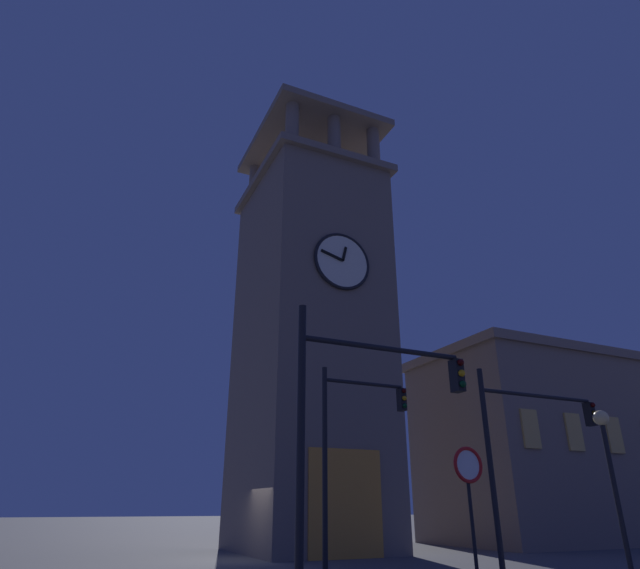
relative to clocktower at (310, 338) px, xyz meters
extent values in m
plane|color=#4C4C51|center=(3.81, 2.25, -9.71)|extent=(200.00, 200.00, 0.00)
cube|color=#75665B|center=(0.00, -0.02, -0.61)|extent=(6.00, 7.30, 18.20)
cube|color=#75665B|center=(0.00, -0.02, 8.69)|extent=(6.60, 7.90, 0.40)
cylinder|color=#75665B|center=(-2.40, 3.03, 10.18)|extent=(0.70, 0.70, 2.58)
cylinder|color=#75665B|center=(0.00, 3.03, 10.18)|extent=(0.70, 0.70, 2.58)
cylinder|color=#75665B|center=(2.40, 3.03, 10.18)|extent=(0.70, 0.70, 2.58)
cylinder|color=#75665B|center=(-2.40, -3.07, 10.18)|extent=(0.70, 0.70, 2.58)
cylinder|color=#75665B|center=(0.00, -3.07, 10.18)|extent=(0.70, 0.70, 2.58)
cylinder|color=#75665B|center=(2.40, -3.07, 10.18)|extent=(0.70, 0.70, 2.58)
cube|color=#75665B|center=(0.00, -0.02, 11.67)|extent=(6.60, 7.90, 0.40)
cylinder|color=black|center=(0.00, -0.02, 13.23)|extent=(0.12, 0.12, 2.71)
cylinder|color=silver|center=(0.00, 3.69, 2.67)|extent=(2.72, 0.12, 2.72)
torus|color=black|center=(0.00, 3.71, 2.67)|extent=(2.88, 0.16, 2.88)
cube|color=black|center=(-0.08, 3.79, 3.03)|extent=(0.28, 0.06, 0.75)
cube|color=black|center=(0.56, 3.79, 2.82)|extent=(1.14, 0.06, 0.42)
cube|color=orange|center=(0.00, 3.58, -7.71)|extent=(3.20, 0.24, 4.00)
cube|color=gray|center=(-18.05, 0.32, -4.95)|extent=(19.96, 8.03, 9.51)
cube|color=gray|center=(-18.05, 0.32, 0.05)|extent=(20.36, 8.43, 0.50)
cube|color=#E0B259|center=(-15.19, 4.38, -4.48)|extent=(1.00, 0.12, 1.80)
cube|color=#E0B259|center=(-12.34, 4.38, -4.48)|extent=(1.00, 0.12, 1.80)
cube|color=#E0B259|center=(-9.49, 4.38, -4.48)|extent=(1.00, 0.12, 1.80)
cylinder|color=black|center=(-0.76, 11.18, -6.86)|extent=(0.16, 0.16, 5.70)
cylinder|color=black|center=(-2.98, 11.18, -4.64)|extent=(4.44, 0.12, 0.12)
cube|color=black|center=(-5.20, 11.18, -5.07)|extent=(0.22, 0.30, 0.75)
sphere|color=#360505|center=(-5.20, 11.36, -4.79)|extent=(0.16, 0.16, 0.16)
sphere|color=#392705|center=(-5.20, 11.36, -5.04)|extent=(0.16, 0.16, 0.16)
sphere|color=#18C154|center=(-5.20, 11.36, -5.29)|extent=(0.16, 0.16, 0.16)
cylinder|color=black|center=(3.08, 8.27, -6.71)|extent=(0.16, 0.16, 6.00)
cylinder|color=black|center=(1.63, 8.27, -4.10)|extent=(2.89, 0.12, 0.12)
cube|color=black|center=(0.19, 8.27, -4.52)|extent=(0.22, 0.30, 0.75)
sphere|color=#360505|center=(0.19, 8.45, -4.25)|extent=(0.16, 0.16, 0.16)
sphere|color=orange|center=(0.19, 8.45, -4.50)|extent=(0.16, 0.16, 0.16)
sphere|color=#063316|center=(0.19, 8.45, -4.75)|extent=(0.16, 0.16, 0.16)
cylinder|color=black|center=(6.25, 13.92, -6.84)|extent=(0.16, 0.16, 5.74)
cylinder|color=black|center=(4.30, 13.92, -4.66)|extent=(3.89, 0.12, 0.12)
cube|color=black|center=(2.36, 13.92, -5.09)|extent=(0.22, 0.30, 0.75)
sphere|color=#360505|center=(2.36, 14.10, -4.81)|extent=(0.16, 0.16, 0.16)
sphere|color=orange|center=(2.36, 14.10, -5.06)|extent=(0.16, 0.16, 0.16)
sphere|color=#063316|center=(2.36, 14.10, -5.31)|extent=(0.16, 0.16, 0.16)
cylinder|color=black|center=(-3.93, 12.56, -7.69)|extent=(0.14, 0.14, 4.03)
sphere|color=#F9DB8C|center=(-3.93, 12.56, -5.46)|extent=(0.44, 0.44, 0.44)
cylinder|color=black|center=(2.16, 13.69, -8.32)|extent=(0.08, 0.08, 2.79)
cylinder|color=white|center=(2.16, 13.73, -7.02)|extent=(0.70, 0.04, 0.70)
torus|color=red|center=(2.16, 13.75, -7.02)|extent=(0.78, 0.08, 0.78)
camera|label=1|loc=(10.31, 23.61, -7.88)|focal=29.86mm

